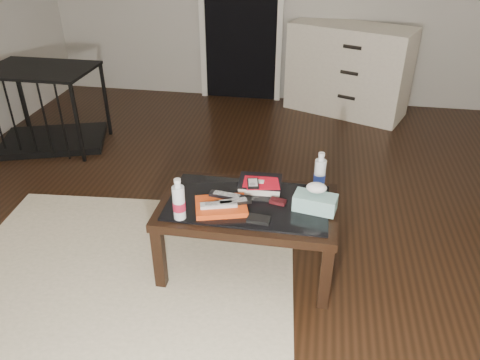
# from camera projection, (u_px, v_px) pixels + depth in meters

# --- Properties ---
(ground) EXTENTS (5.00, 5.00, 0.00)m
(ground) POSITION_uv_depth(u_px,v_px,m) (238.00, 223.00, 3.25)
(ground) COLOR black
(ground) RESTS_ON ground
(doorway) EXTENTS (0.90, 0.08, 2.07)m
(doorway) POSITION_uv_depth(u_px,v_px,m) (241.00, 4.00, 4.89)
(doorway) COLOR black
(doorway) RESTS_ON ground
(coffee_table) EXTENTS (1.00, 0.60, 0.46)m
(coffee_table) POSITION_uv_depth(u_px,v_px,m) (248.00, 211.00, 2.67)
(coffee_table) COLOR black
(coffee_table) RESTS_ON ground
(rug) EXTENTS (2.12, 1.66, 0.01)m
(rug) POSITION_uv_depth(u_px,v_px,m) (128.00, 267.00, 2.84)
(rug) COLOR beige
(rug) RESTS_ON ground
(dresser) EXTENTS (1.30, 0.92, 0.90)m
(dresser) POSITION_uv_depth(u_px,v_px,m) (348.00, 70.00, 4.81)
(dresser) COLOR silver
(dresser) RESTS_ON ground
(pet_crate) EXTENTS (1.04, 0.85, 0.71)m
(pet_crate) POSITION_uv_depth(u_px,v_px,m) (50.00, 120.00, 4.23)
(pet_crate) COLOR black
(pet_crate) RESTS_ON ground
(magazines) EXTENTS (0.33, 0.28, 0.03)m
(magazines) POSITION_uv_depth(u_px,v_px,m) (221.00, 206.00, 2.57)
(magazines) COLOR #CF4013
(magazines) RESTS_ON coffee_table
(remote_silver) EXTENTS (0.21, 0.11, 0.02)m
(remote_silver) POSITION_uv_depth(u_px,v_px,m) (219.00, 205.00, 2.54)
(remote_silver) COLOR #B3B4B8
(remote_silver) RESTS_ON magazines
(remote_black_front) EXTENTS (0.20, 0.12, 0.02)m
(remote_black_front) POSITION_uv_depth(u_px,v_px,m) (233.00, 202.00, 2.56)
(remote_black_front) COLOR black
(remote_black_front) RESTS_ON magazines
(remote_black_back) EXTENTS (0.21, 0.08, 0.02)m
(remote_black_back) POSITION_uv_depth(u_px,v_px,m) (227.00, 195.00, 2.62)
(remote_black_back) COLOR black
(remote_black_back) RESTS_ON magazines
(textbook) EXTENTS (0.26, 0.21, 0.05)m
(textbook) POSITION_uv_depth(u_px,v_px,m) (260.00, 184.00, 2.76)
(textbook) COLOR black
(textbook) RESTS_ON coffee_table
(dvd_mailers) EXTENTS (0.20, 0.14, 0.01)m
(dvd_mailers) POSITION_uv_depth(u_px,v_px,m) (260.00, 182.00, 2.73)
(dvd_mailers) COLOR red
(dvd_mailers) RESTS_ON textbook
(ipod) EXTENTS (0.08, 0.11, 0.02)m
(ipod) POSITION_uv_depth(u_px,v_px,m) (253.00, 183.00, 2.70)
(ipod) COLOR black
(ipod) RESTS_ON dvd_mailers
(flip_phone) EXTENTS (0.10, 0.07, 0.02)m
(flip_phone) POSITION_uv_depth(u_px,v_px,m) (278.00, 201.00, 2.62)
(flip_phone) COLOR black
(flip_phone) RESTS_ON coffee_table
(wallet) EXTENTS (0.13, 0.08, 0.02)m
(wallet) POSITION_uv_depth(u_px,v_px,m) (259.00, 219.00, 2.47)
(wallet) COLOR black
(wallet) RESTS_ON coffee_table
(water_bottle_left) EXTENTS (0.07, 0.07, 0.24)m
(water_bottle_left) POSITION_uv_depth(u_px,v_px,m) (179.00, 199.00, 2.45)
(water_bottle_left) COLOR silver
(water_bottle_left) RESTS_ON coffee_table
(water_bottle_right) EXTENTS (0.07, 0.07, 0.24)m
(water_bottle_right) POSITION_uv_depth(u_px,v_px,m) (320.00, 171.00, 2.70)
(water_bottle_right) COLOR silver
(water_bottle_right) RESTS_ON coffee_table
(tissue_box) EXTENTS (0.25, 0.16, 0.09)m
(tissue_box) POSITION_uv_depth(u_px,v_px,m) (315.00, 203.00, 2.55)
(tissue_box) COLOR teal
(tissue_box) RESTS_ON coffee_table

